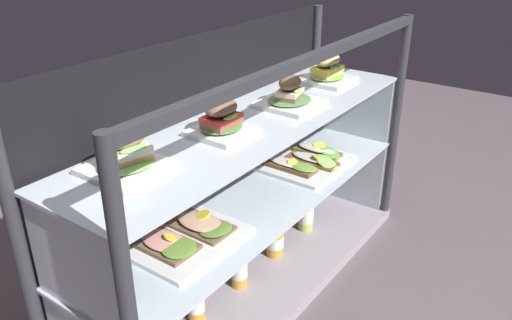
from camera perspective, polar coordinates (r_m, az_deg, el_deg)
The scene contains 17 objects.
ground_plane at distance 2.01m, azimuth 0.00°, elevation -13.99°, with size 6.00×6.00×0.02m, color #615458.
case_base_deck at distance 1.99m, azimuth 0.00°, elevation -13.28°, with size 1.52×0.44×0.04m, color #A49BA5.
case_frame at distance 1.79m, azimuth -2.95°, elevation 0.44°, with size 1.52×0.44×0.92m.
riser_lower_tier at distance 1.88m, azimuth 0.00°, elevation -8.86°, with size 1.45×0.36×0.33m.
shelf_lower_glass at distance 1.79m, azimuth 0.00°, elevation -4.38°, with size 1.47×0.38×0.01m, color silver.
riser_upper_tier at distance 1.72m, azimuth 0.00°, elevation -0.16°, with size 1.45×0.36×0.28m.
shelf_upper_glass at distance 1.66m, azimuth 0.00°, elevation 4.39°, with size 1.47×0.38×0.01m, color silver.
plated_roll_sandwich_mid_left at distance 1.34m, azimuth -14.32°, elevation 0.53°, with size 0.20×0.20×0.13m.
plated_roll_sandwich_left_of_center at distance 1.53m, azimuth -3.85°, elevation 4.30°, with size 0.17×0.17×0.11m.
plated_roll_sandwich_center at distance 1.78m, azimuth 3.78°, elevation 7.11°, with size 0.20×0.20×0.11m.
plated_roll_sandwich_far_left at distance 2.07m, azimuth 7.96°, elevation 9.71°, with size 0.19×0.19×0.11m.
open_sandwich_tray_center at distance 1.57m, azimuth -7.92°, elevation -8.39°, with size 0.34×0.29×0.06m.
open_sandwich_tray_far_right at distance 2.02m, azimuth 5.67°, elevation -0.04°, with size 0.34×0.29×0.06m.
juice_bottle_back_center at distance 1.76m, azimuth -6.73°, elevation -15.35°, with size 0.06×0.06×0.20m.
juice_bottle_back_left at distance 1.88m, azimuth -1.91°, elevation -11.40°, with size 0.06×0.06×0.24m.
juice_bottle_front_fourth at distance 2.04m, azimuth 2.12°, elevation -8.49°, with size 0.07×0.07×0.22m.
juice_bottle_front_right_end at distance 2.20m, azimuth 5.63°, elevation -5.40°, with size 0.07×0.07×0.25m.
Camera 1 is at (-1.26, -0.90, 1.26)m, focal length 35.87 mm.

